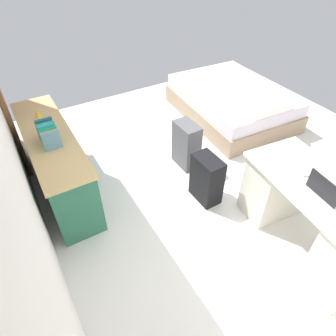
{
  "coord_description": "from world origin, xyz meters",
  "views": [
    {
      "loc": [
        -2.09,
        1.9,
        2.59
      ],
      "look_at": [
        -0.11,
        0.74,
        0.6
      ],
      "focal_mm": 32.0,
      "sensor_mm": 36.0,
      "label": 1
    }
  ],
  "objects_px": {
    "desk": "(310,216)",
    "bed": "(232,102)",
    "credenza": "(56,163)",
    "figurine_small": "(37,113)",
    "suitcase_black": "(207,179)",
    "computer_mouse": "(306,174)",
    "laptop": "(326,191)",
    "suitcase_spare_grey": "(186,145)"
  },
  "relations": [
    {
      "from": "computer_mouse",
      "to": "bed",
      "type": "bearing_deg",
      "value": -18.3
    },
    {
      "from": "suitcase_black",
      "to": "bed",
      "type": "bearing_deg",
      "value": -49.22
    },
    {
      "from": "credenza",
      "to": "suitcase_black",
      "type": "distance_m",
      "value": 1.73
    },
    {
      "from": "desk",
      "to": "credenza",
      "type": "bearing_deg",
      "value": 42.63
    },
    {
      "from": "suitcase_black",
      "to": "laptop",
      "type": "distance_m",
      "value": 1.25
    },
    {
      "from": "desk",
      "to": "computer_mouse",
      "type": "distance_m",
      "value": 0.43
    },
    {
      "from": "suitcase_spare_grey",
      "to": "suitcase_black",
      "type": "bearing_deg",
      "value": 166.2
    },
    {
      "from": "suitcase_spare_grey",
      "to": "computer_mouse",
      "type": "bearing_deg",
      "value": -167.83
    },
    {
      "from": "credenza",
      "to": "figurine_small",
      "type": "xyz_separation_m",
      "value": [
        0.39,
        0.0,
        0.45
      ]
    },
    {
      "from": "credenza",
      "to": "laptop",
      "type": "xyz_separation_m",
      "value": [
        -2.07,
        -1.8,
        0.41
      ]
    },
    {
      "from": "credenza",
      "to": "bed",
      "type": "distance_m",
      "value": 2.86
    },
    {
      "from": "credenza",
      "to": "computer_mouse",
      "type": "xyz_separation_m",
      "value": [
        -1.82,
        -1.87,
        0.38
      ]
    },
    {
      "from": "computer_mouse",
      "to": "suitcase_spare_grey",
      "type": "bearing_deg",
      "value": 19.6
    },
    {
      "from": "laptop",
      "to": "computer_mouse",
      "type": "distance_m",
      "value": 0.27
    },
    {
      "from": "figurine_small",
      "to": "desk",
      "type": "bearing_deg",
      "value": -142.36
    },
    {
      "from": "laptop",
      "to": "figurine_small",
      "type": "distance_m",
      "value": 3.05
    },
    {
      "from": "desk",
      "to": "suitcase_black",
      "type": "bearing_deg",
      "value": 24.87
    },
    {
      "from": "desk",
      "to": "bed",
      "type": "relative_size",
      "value": 0.76
    },
    {
      "from": "figurine_small",
      "to": "laptop",
      "type": "bearing_deg",
      "value": -143.75
    },
    {
      "from": "suitcase_spare_grey",
      "to": "credenza",
      "type": "bearing_deg",
      "value": 75.32
    },
    {
      "from": "suitcase_black",
      "to": "computer_mouse",
      "type": "height_order",
      "value": "computer_mouse"
    },
    {
      "from": "suitcase_spare_grey",
      "to": "figurine_small",
      "type": "distance_m",
      "value": 1.8
    },
    {
      "from": "laptop",
      "to": "suitcase_spare_grey",
      "type": "bearing_deg",
      "value": 8.93
    },
    {
      "from": "credenza",
      "to": "figurine_small",
      "type": "bearing_deg",
      "value": 0.22
    },
    {
      "from": "computer_mouse",
      "to": "suitcase_black",
      "type": "bearing_deg",
      "value": 37.45
    },
    {
      "from": "suitcase_black",
      "to": "figurine_small",
      "type": "height_order",
      "value": "figurine_small"
    },
    {
      "from": "suitcase_black",
      "to": "computer_mouse",
      "type": "relative_size",
      "value": 5.8
    },
    {
      "from": "suitcase_black",
      "to": "suitcase_spare_grey",
      "type": "height_order",
      "value": "suitcase_spare_grey"
    },
    {
      "from": "desk",
      "to": "suitcase_black",
      "type": "height_order",
      "value": "desk"
    },
    {
      "from": "desk",
      "to": "computer_mouse",
      "type": "relative_size",
      "value": 15.05
    },
    {
      "from": "credenza",
      "to": "suitcase_spare_grey",
      "type": "height_order",
      "value": "credenza"
    },
    {
      "from": "bed",
      "to": "laptop",
      "type": "relative_size",
      "value": 5.96
    },
    {
      "from": "desk",
      "to": "laptop",
      "type": "height_order",
      "value": "laptop"
    },
    {
      "from": "laptop",
      "to": "figurine_small",
      "type": "bearing_deg",
      "value": 36.25
    },
    {
      "from": "desk",
      "to": "credenza",
      "type": "relative_size",
      "value": 0.84
    },
    {
      "from": "suitcase_spare_grey",
      "to": "computer_mouse",
      "type": "distance_m",
      "value": 1.55
    },
    {
      "from": "computer_mouse",
      "to": "figurine_small",
      "type": "relative_size",
      "value": 0.91
    },
    {
      "from": "suitcase_black",
      "to": "computer_mouse",
      "type": "bearing_deg",
      "value": -150.0
    },
    {
      "from": "suitcase_spare_grey",
      "to": "figurine_small",
      "type": "relative_size",
      "value": 5.56
    },
    {
      "from": "credenza",
      "to": "laptop",
      "type": "height_order",
      "value": "laptop"
    },
    {
      "from": "desk",
      "to": "credenza",
      "type": "xyz_separation_m",
      "value": [
        2.02,
        1.86,
        -0.0
      ]
    },
    {
      "from": "bed",
      "to": "figurine_small",
      "type": "relative_size",
      "value": 18.02
    }
  ]
}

